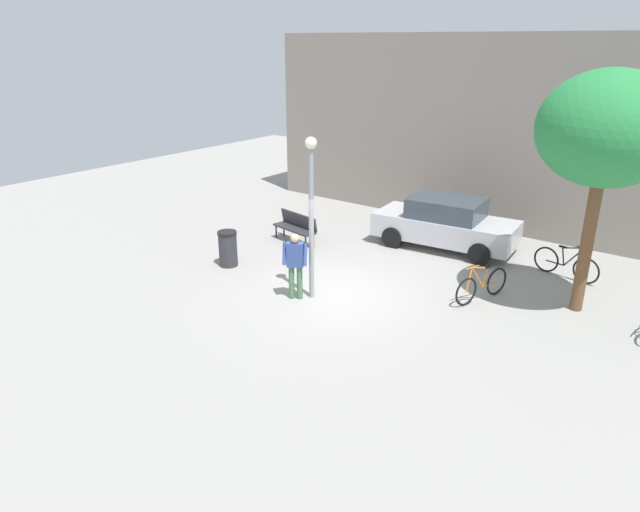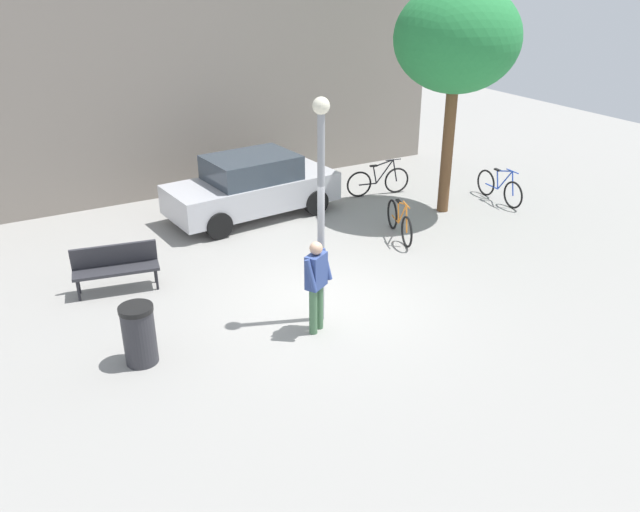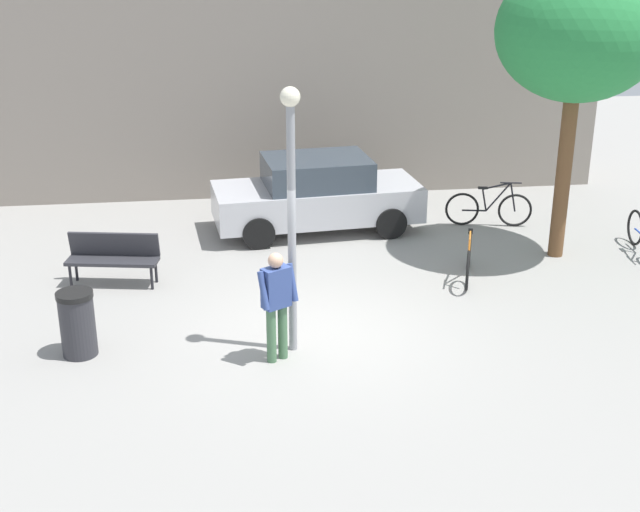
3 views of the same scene
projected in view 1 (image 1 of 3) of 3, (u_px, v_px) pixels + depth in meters
ground_plane at (334, 294)px, 14.22m from camera, size 36.00×36.00×0.00m
building_facade at (477, 130)px, 19.24m from camera, size 15.34×2.00×6.19m
lamppost at (311, 203)px, 13.21m from camera, size 0.28×0.28×3.94m
person_by_lamppost at (295, 262)px, 13.64m from camera, size 0.63×0.50×1.67m
park_bench at (296, 225)px, 17.66m from camera, size 1.66×0.76×0.92m
plaza_tree at (607, 130)px, 11.92m from camera, size 2.92×2.92×5.45m
bicycle_black at (566, 264)px, 15.06m from camera, size 1.78×0.41×0.97m
bicycle_orange at (481, 285)px, 13.76m from camera, size 0.61×1.73×0.97m
parked_car_silver at (445, 223)px, 17.12m from camera, size 4.34×2.13×1.55m
trash_bin at (228, 248)px, 15.83m from camera, size 0.54×0.54×1.01m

